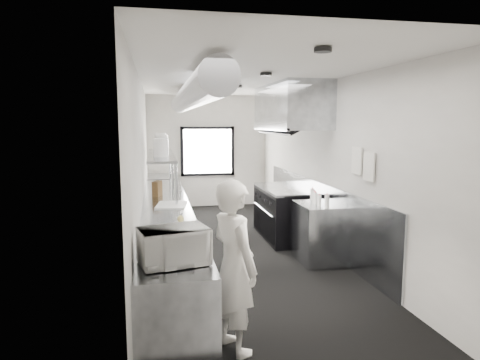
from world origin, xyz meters
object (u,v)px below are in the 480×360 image
small_plate (181,223)px  deli_tub_a (154,240)px  plate_stack_b (161,147)px  plate_stack_a (161,148)px  pass_shelf (161,156)px  bottle_station (320,233)px  microwave (174,246)px  range (285,213)px  deli_tub_b (153,243)px  line_cook (234,266)px  plate_stack_d (160,142)px  prep_counter (167,237)px  squeeze_bottle_a (327,201)px  squeeze_bottle_e (312,195)px  exhaust_hood (290,107)px  knife_block (157,189)px  squeeze_bottle_b (319,201)px  cutting_board (171,205)px  plate_stack_c (162,144)px  squeeze_bottle_d (314,197)px  far_work_table (163,195)px  squeeze_bottle_c (316,198)px

small_plate → deli_tub_a: bearing=-110.0°
plate_stack_b → plate_stack_a: bearing=-91.9°
pass_shelf → bottle_station: pass_shelf is taller
microwave → pass_shelf: bearing=76.6°
range → deli_tub_b: bearing=-126.3°
line_cook → plate_stack_d: 4.92m
deli_tub_b → prep_counter: bearing=84.7°
squeeze_bottle_a → squeeze_bottle_e: 0.60m
range → exhaust_hood: bearing=-0.0°
knife_block → squeeze_bottle_b: size_ratio=1.53×
small_plate → plate_stack_a: 2.07m
microwave → squeeze_bottle_e: 3.51m
deli_tub_b → cutting_board: deli_tub_b is taller
squeeze_bottle_e → microwave: bearing=-130.7°
plate_stack_c → plate_stack_a: bearing=-91.7°
deli_tub_b → squeeze_bottle_d: size_ratio=0.80×
squeeze_bottle_a → deli_tub_a: bearing=-149.6°
pass_shelf → microwave: 4.08m
plate_stack_d → squeeze_bottle_e: plate_stack_d is taller
deli_tub_b → cutting_board: (0.26, 2.16, -0.04)m
bottle_station → far_work_table: size_ratio=0.75×
deli_tub_b → squeeze_bottle_b: 2.93m
prep_counter → line_cook: size_ratio=3.70×
bottle_station → line_cook: line_cook is taller
microwave → plate_stack_a: bearing=76.9°
squeeze_bottle_c → prep_counter: bearing=175.2°
prep_counter → plate_stack_b: (-0.04, 1.25, 1.26)m
line_cook → deli_tub_a: line_cook is taller
plate_stack_d → squeeze_bottle_d: bearing=-46.4°
plate_stack_c → squeeze_bottle_c: plate_stack_c is taller
pass_shelf → plate_stack_d: 0.86m
far_work_table → plate_stack_d: 1.88m
exhaust_hood → plate_stack_b: exhaust_hood is taller
line_cook → plate_stack_c: size_ratio=4.91×
plate_stack_b → pass_shelf: bearing=90.8°
plate_stack_d → squeeze_bottle_b: bearing=-50.0°
prep_counter → far_work_table: (0.00, 3.70, 0.00)m
plate_stack_c → squeeze_bottle_e: (2.31, -1.58, -0.74)m
exhaust_hood → line_cook: size_ratio=1.36×
pass_shelf → squeeze_bottle_b: (2.26, -1.86, -0.55)m
pass_shelf → cutting_board: (0.11, -1.38, -0.63)m
plate_stack_d → squeeze_bottle_c: bearing=-48.0°
line_cook → squeeze_bottle_a: (1.73, 1.98, 0.19)m
knife_block → squeeze_bottle_a: knife_block is taller
deli_tub_b → small_plate: bearing=71.5°
exhaust_hood → cutting_board: 2.84m
bottle_station → prep_counter: bearing=175.0°
exhaust_hood → plate_stack_a: bearing=-171.4°
deli_tub_b → plate_stack_c: (0.16, 3.73, 0.79)m
far_work_table → plate_stack_d: plate_stack_d is taller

